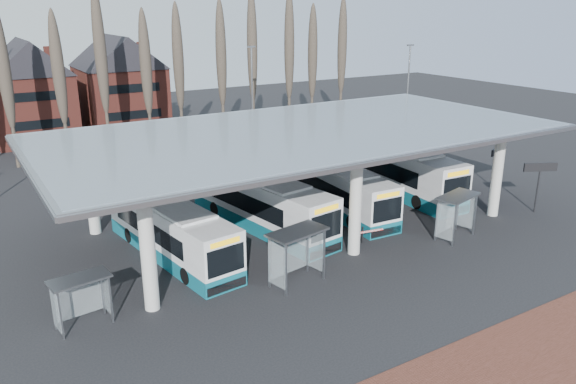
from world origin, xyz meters
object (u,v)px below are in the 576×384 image
bus_3 (395,169)px  shelter_2 (455,206)px  shelter_1 (295,244)px  bus_2 (335,188)px  bus_0 (170,231)px  shelter_0 (80,290)px  bus_1 (260,203)px

bus_3 → shelter_2: size_ratio=4.00×
bus_3 → shelter_1: size_ratio=3.86×
bus_3 → bus_2: bearing=-168.3°
bus_0 → shelter_2: bus_0 is taller
bus_2 → shelter_2: size_ratio=3.60×
shelter_0 → shelter_2: size_ratio=0.83×
shelter_0 → bus_2: bearing=11.9°
shelter_1 → bus_3: bearing=20.1°
bus_1 → bus_3: bus_3 is taller
shelter_0 → shelter_1: 10.41m
bus_2 → bus_3: size_ratio=0.90×
bus_1 → shelter_2: bearing=-48.5°
bus_0 → shelter_0: bearing=-147.4°
bus_2 → shelter_2: 8.60m
bus_0 → bus_3: 19.13m
shelter_0 → shelter_2: (21.80, -1.51, 0.28)m
bus_1 → bus_3: bearing=-3.1°
shelter_1 → shelter_2: 11.50m
bus_0 → bus_3: size_ratio=0.90×
bus_1 → shelter_1: 8.13m
bus_1 → shelter_1: size_ratio=3.71×
shelter_2 → bus_3: bearing=56.5°
shelter_2 → bus_2: bearing=98.0°
bus_2 → shelter_0: size_ratio=4.32×
bus_0 → shelter_0: size_ratio=4.32×
bus_0 → shelter_1: size_ratio=3.46×
bus_0 → shelter_1: (4.26, -6.54, 0.61)m
bus_3 → shelter_1: bus_3 is taller
bus_3 → shelter_1: bearing=-145.8°
shelter_2 → shelter_1: bearing=166.1°
bus_0 → shelter_1: bearing=-64.4°
shelter_0 → shelter_1: shelter_1 is taller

